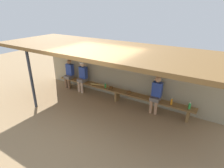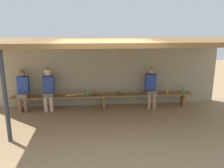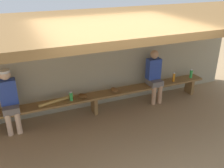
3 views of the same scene
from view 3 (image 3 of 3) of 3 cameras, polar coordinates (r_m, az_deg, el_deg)
The scene contains 12 objects.
ground_plane at distance 4.86m, azimuth 2.26°, elevation -15.10°, with size 24.00×24.00×0.00m, color #9E7F59.
back_wall at distance 5.97m, azimuth -5.71°, elevation 4.75°, with size 8.00×0.20×2.20m, color tan.
dugout_roof at distance 4.48m, azimuth -1.15°, elevation 13.69°, with size 8.00×2.80×0.12m, color brown.
bench at distance 5.86m, azimuth -4.09°, elevation -3.20°, with size 6.00×0.36×0.46m.
player_shirtless_tan at distance 6.35m, azimuth 9.56°, elevation 2.18°, with size 0.34×0.42×1.34m.
player_in_blue at distance 5.47m, azimuth -22.25°, elevation -2.96°, with size 0.34×0.42×1.34m.
water_bottle_green at distance 6.68m, azimuth 13.82°, elevation 1.50°, with size 0.06×0.06×0.25m.
water_bottle_orange at distance 7.05m, azimuth 17.47°, elevation 2.24°, with size 0.08×0.08×0.24m.
water_bottle_clear at distance 5.61m, azimuth -9.22°, elevation -2.78°, with size 0.07×0.07×0.21m.
baseball_glove_worn at distance 5.96m, azimuth 0.58°, elevation -1.35°, with size 0.24×0.17×0.09m, color brown.
baseball_glove_dark_brown at distance 5.71m, azimuth -6.66°, elevation -2.72°, with size 0.24×0.17×0.09m, color brown.
baseball_bat at distance 5.63m, azimuth -12.38°, elevation -3.73°, with size 0.07×0.07×0.82m, color tan.
Camera 3 is at (-1.63, -3.39, 3.08)m, focal length 40.39 mm.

